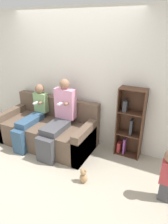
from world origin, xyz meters
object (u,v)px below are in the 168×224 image
object	(u,v)px
child_seated	(32,116)
teddy_bear	(83,176)
couch	(49,130)
adult_seated	(59,117)
bookshelf	(130,124)

from	to	relation	value
child_seated	teddy_bear	xyz separation A→B (m)	(1.43, -0.57, -0.47)
couch	teddy_bear	bearing A→B (deg)	-31.31
adult_seated	bookshelf	xyz separation A→B (m)	(1.21, 0.45, -0.06)
adult_seated	child_seated	xyz separation A→B (m)	(-0.61, -0.05, -0.09)
couch	bookshelf	bearing A→B (deg)	13.35
child_seated	teddy_bear	size ratio (longest dim) A/B	4.59
child_seated	teddy_bear	world-z (taller)	child_seated
adult_seated	bookshelf	bearing A→B (deg)	20.24
bookshelf	teddy_bear	world-z (taller)	bookshelf
adult_seated	bookshelf	size ratio (longest dim) A/B	1.04
child_seated	bookshelf	bearing A→B (deg)	15.16
adult_seated	child_seated	distance (m)	0.62
bookshelf	teddy_bear	distance (m)	1.24
couch	teddy_bear	world-z (taller)	couch
adult_seated	teddy_bear	xyz separation A→B (m)	(0.82, -0.61, -0.56)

